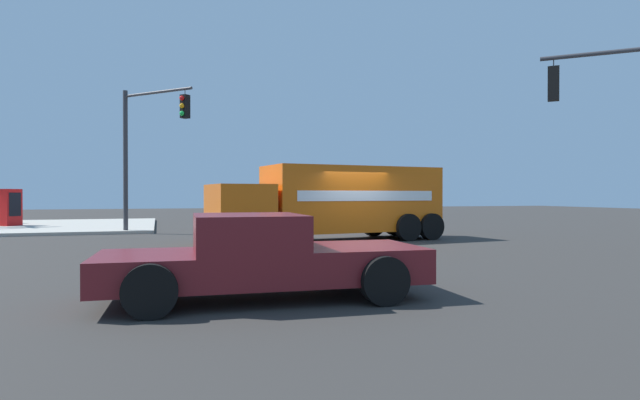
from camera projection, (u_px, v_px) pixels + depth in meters
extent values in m
plane|color=#33302D|center=(357.00, 243.00, 18.24)|extent=(100.00, 100.00, 0.00)
cube|color=#B2ADA0|center=(29.00, 226.00, 26.78)|extent=(12.32, 12.32, 0.14)
cube|color=orange|center=(352.00, 199.00, 19.56)|extent=(3.26, 6.78, 2.38)
cube|color=orange|center=(240.00, 209.00, 17.71)|extent=(2.64, 2.21, 1.70)
cube|color=black|center=(215.00, 200.00, 17.35)|extent=(2.01, 0.35, 0.88)
cube|color=#B2B2B7|center=(421.00, 232.00, 20.91)|extent=(2.31, 0.51, 0.21)
cube|color=white|center=(369.00, 196.00, 18.46)|extent=(0.76, 5.42, 0.36)
cube|color=white|center=(338.00, 196.00, 20.65)|extent=(0.76, 5.42, 0.36)
cylinder|color=black|center=(252.00, 232.00, 16.62)|extent=(0.41, 1.03, 1.00)
cylinder|color=black|center=(231.00, 228.00, 18.86)|extent=(0.41, 1.03, 1.00)
cylinder|color=black|center=(408.00, 227.00, 19.15)|extent=(0.41, 1.03, 1.00)
cylinder|color=black|center=(373.00, 224.00, 21.39)|extent=(0.41, 1.03, 1.00)
cylinder|color=black|center=(431.00, 227.00, 19.59)|extent=(0.41, 1.03, 1.00)
cylinder|color=black|center=(395.00, 223.00, 21.84)|extent=(0.41, 1.03, 1.00)
cylinder|color=#38383D|center=(636.00, 50.00, 13.79)|extent=(3.21, 3.56, 0.12)
cylinder|color=#38383D|center=(554.00, 62.00, 14.62)|extent=(0.03, 0.03, 0.25)
cube|color=black|center=(554.00, 84.00, 14.63)|extent=(0.42, 0.42, 0.95)
sphere|color=red|center=(554.00, 74.00, 14.79)|extent=(0.20, 0.20, 0.20)
sphere|color=#EFA314|center=(554.00, 85.00, 14.79)|extent=(0.20, 0.20, 0.20)
sphere|color=#19CC4C|center=(554.00, 96.00, 14.79)|extent=(0.20, 0.20, 0.20)
cylinder|color=#38383D|center=(126.00, 160.00, 22.90)|extent=(0.20, 0.20, 6.13)
cylinder|color=#38383D|center=(157.00, 92.00, 21.97)|extent=(2.81, 2.75, 0.12)
cylinder|color=#38383D|center=(185.00, 92.00, 21.23)|extent=(0.03, 0.03, 0.25)
cube|color=black|center=(185.00, 107.00, 21.24)|extent=(0.42, 0.42, 0.95)
sphere|color=red|center=(182.00, 98.00, 21.07)|extent=(0.20, 0.20, 0.20)
sphere|color=#EFA314|center=(182.00, 106.00, 21.08)|extent=(0.20, 0.20, 0.20)
sphere|color=#19CC4C|center=(182.00, 113.00, 21.08)|extent=(0.20, 0.20, 0.20)
cube|color=maroon|center=(145.00, 270.00, 8.06)|extent=(2.01, 1.59, 0.50)
cube|color=maroon|center=(248.00, 248.00, 8.46)|extent=(2.02, 1.79, 1.10)
cube|color=black|center=(248.00, 230.00, 8.46)|extent=(1.86, 1.51, 0.48)
cube|color=maroon|center=(356.00, 261.00, 8.94)|extent=(2.04, 2.08, 0.55)
cylinder|color=black|center=(150.00, 291.00, 7.12)|extent=(0.27, 0.77, 0.76)
cylinder|color=black|center=(157.00, 271.00, 9.07)|extent=(0.27, 0.77, 0.76)
cylinder|color=black|center=(385.00, 281.00, 8.00)|extent=(0.27, 0.77, 0.76)
cylinder|color=black|center=(345.00, 264.00, 9.94)|extent=(0.27, 0.77, 0.76)
cube|color=red|center=(9.00, 207.00, 26.32)|extent=(1.17, 1.14, 1.85)
cube|color=black|center=(15.00, 204.00, 26.19)|extent=(0.56, 0.42, 1.18)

